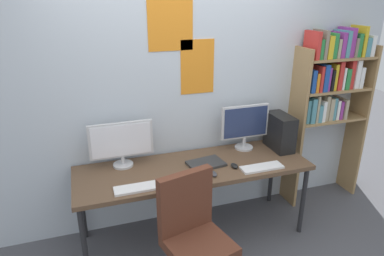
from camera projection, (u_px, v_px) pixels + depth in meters
wall_back at (180, 94)px, 3.27m from camera, size 4.50×0.11×2.60m
desk at (194, 171)px, 3.12m from camera, size 2.10×0.68×0.74m
bookshelf at (331, 87)px, 3.57m from camera, size 0.83×0.28×1.89m
office_chair at (195, 250)px, 2.58m from camera, size 0.54×0.54×0.99m
monitor_left at (121, 142)px, 3.03m from camera, size 0.56×0.18×0.41m
monitor_right at (245, 125)px, 3.37m from camera, size 0.49×0.18×0.45m
pc_tower at (280, 132)px, 3.40m from camera, size 0.17×0.34×0.35m
keyboard_left at (136, 188)px, 2.73m from camera, size 0.34×0.13×0.02m
keyboard_right at (262, 167)px, 3.06m from camera, size 0.38×0.13×0.02m
mouse_left_side at (234, 166)px, 3.07m from camera, size 0.06×0.10×0.03m
mouse_right_side at (213, 174)px, 2.94m from camera, size 0.06×0.10×0.03m
laptop_closed at (206, 164)px, 3.12m from camera, size 0.35×0.26×0.02m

